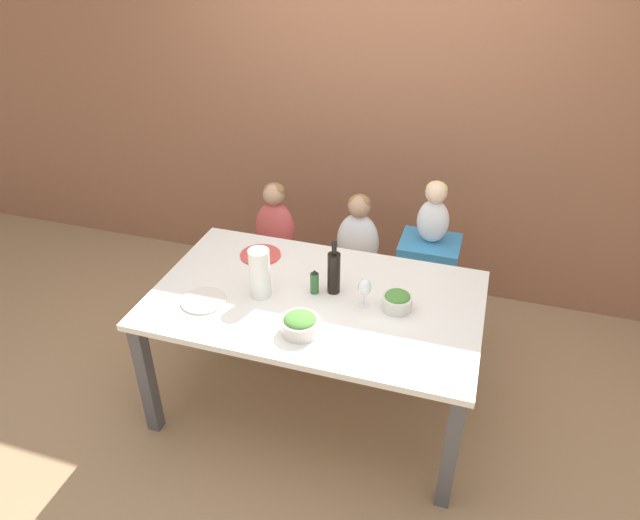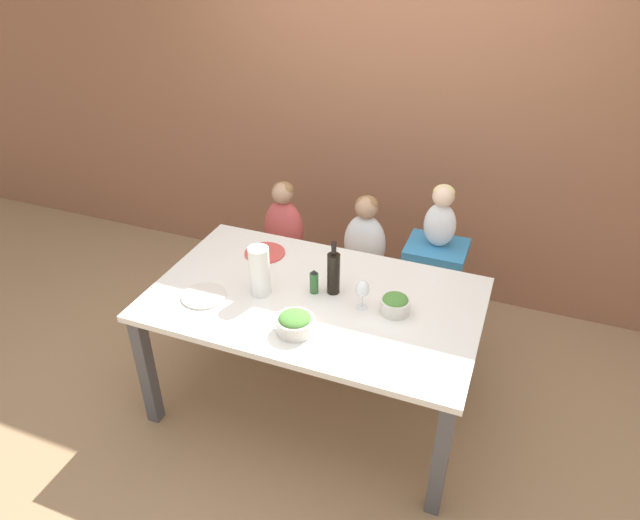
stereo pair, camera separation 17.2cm
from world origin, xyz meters
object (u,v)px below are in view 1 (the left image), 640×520
object	(u,v)px
paper_towel_roll	(260,273)
wine_bottle	(334,272)
chair_far_center	(356,278)
salad_bowl_large	(300,324)
person_child_left	(275,222)
person_child_center	(358,235)
wine_glass_near	(365,288)
chair_far_left	(277,264)
dinner_plate_back_left	(260,255)
dinner_plate_front_left	(204,301)
person_baby_right	(434,211)
salad_bowl_small	(397,301)
chair_right_highchair	(428,265)

from	to	relation	value
paper_towel_roll	wine_bottle	bearing A→B (deg)	22.37
chair_far_center	salad_bowl_large	bearing A→B (deg)	-91.16
person_child_left	salad_bowl_large	bearing A→B (deg)	-62.88
chair_far_center	salad_bowl_large	size ratio (longest dim) A/B	2.55
person_child_center	wine_glass_near	world-z (taller)	person_child_center
salad_bowl_large	chair_far_left	bearing A→B (deg)	117.14
dinner_plate_back_left	dinner_plate_front_left	bearing A→B (deg)	-101.83
person_baby_right	paper_towel_roll	distance (m)	1.13
wine_glass_near	salad_bowl_large	bearing A→B (deg)	-129.28
chair_far_left	person_child_center	distance (m)	0.65
wine_bottle	salad_bowl_small	xyz separation A→B (m)	(0.35, -0.05, -0.07)
person_baby_right	person_child_center	bearing A→B (deg)	-179.95
chair_far_center	dinner_plate_back_left	bearing A→B (deg)	-135.43
chair_far_left	paper_towel_roll	xyz separation A→B (m)	(0.25, -0.83, 0.49)
person_child_center	paper_towel_roll	distance (m)	0.90
chair_far_left	person_child_left	bearing A→B (deg)	90.00
chair_far_center	dinner_plate_front_left	world-z (taller)	dinner_plate_front_left
salad_bowl_small	chair_far_left	bearing A→B (deg)	142.26
salad_bowl_large	dinner_plate_front_left	size ratio (longest dim) A/B	0.78
chair_far_center	salad_bowl_large	distance (m)	1.13
chair_far_left	salad_bowl_small	size ratio (longest dim) A/B	3.11
person_child_left	person_baby_right	size ratio (longest dim) A/B	1.34
salad_bowl_small	person_child_center	bearing A→B (deg)	117.68
dinner_plate_back_left	wine_glass_near	bearing A→B (deg)	-23.13
wine_glass_near	salad_bowl_large	size ratio (longest dim) A/B	0.86
person_child_left	dinner_plate_front_left	distance (m)	0.97
chair_far_center	salad_bowl_small	world-z (taller)	salad_bowl_small
wine_bottle	chair_far_center	bearing A→B (deg)	93.10
person_child_left	person_child_center	distance (m)	0.56
salad_bowl_small	dinner_plate_back_left	distance (m)	0.90
wine_glass_near	salad_bowl_small	size ratio (longest dim) A/B	1.05
person_baby_right	wine_glass_near	world-z (taller)	person_baby_right
chair_right_highchair	dinner_plate_front_left	xyz separation A→B (m)	(-1.03, -0.97, 0.18)
chair_far_center	wine_glass_near	size ratio (longest dim) A/B	2.96
chair_far_left	wine_bottle	xyz separation A→B (m)	(0.60, -0.68, 0.48)
dinner_plate_front_left	dinner_plate_back_left	bearing A→B (deg)	78.17
chair_far_left	dinner_plate_front_left	distance (m)	1.04
chair_far_center	person_child_center	world-z (taller)	person_child_center
paper_towel_roll	salad_bowl_small	xyz separation A→B (m)	(0.70, 0.10, -0.09)
chair_far_center	person_child_center	distance (m)	0.33
wine_bottle	dinner_plate_front_left	world-z (taller)	wine_bottle
chair_far_center	wine_glass_near	distance (m)	0.92
salad_bowl_large	dinner_plate_back_left	size ratio (longest dim) A/B	0.78
person_child_center	dinner_plate_back_left	size ratio (longest dim) A/B	2.21
chair_far_left	chair_right_highchair	distance (m)	1.03
chair_far_center	salad_bowl_small	bearing A→B (deg)	-62.30
person_baby_right	dinner_plate_front_left	size ratio (longest dim) A/B	1.65
chair_far_center	chair_right_highchair	world-z (taller)	chair_right_highchair
person_baby_right	paper_towel_roll	size ratio (longest dim) A/B	1.44
chair_far_center	chair_right_highchair	bearing A→B (deg)	0.00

